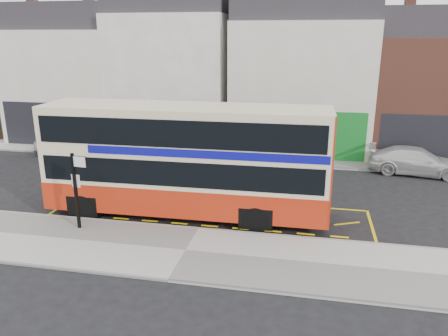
% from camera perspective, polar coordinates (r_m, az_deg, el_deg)
% --- Properties ---
extents(ground, '(120.00, 120.00, 0.00)m').
position_cam_1_polar(ground, '(18.37, -3.03, -7.77)').
color(ground, black).
rests_on(ground, ground).
extents(pavement, '(40.00, 4.00, 0.15)m').
position_cam_1_polar(pavement, '(16.35, -5.05, -10.83)').
color(pavement, '#A9A7A1').
rests_on(pavement, ground).
extents(kerb, '(40.00, 0.15, 0.15)m').
position_cam_1_polar(kerb, '(18.01, -3.33, -8.04)').
color(kerb, gray).
rests_on(kerb, ground).
extents(far_pavement, '(50.00, 3.00, 0.15)m').
position_cam_1_polar(far_pavement, '(28.50, 2.40, 1.50)').
color(far_pavement, '#A9A7A1').
rests_on(far_pavement, ground).
extents(road_markings, '(14.00, 3.40, 0.01)m').
position_cam_1_polar(road_markings, '(19.78, -1.89, -5.85)').
color(road_markings, '#DBC30B').
rests_on(road_markings, ground).
extents(terrace_far_left, '(8.00, 8.01, 10.80)m').
position_cam_1_polar(terrace_far_left, '(35.92, -18.67, 11.57)').
color(terrace_far_left, silver).
rests_on(terrace_far_left, ground).
extents(terrace_left, '(8.00, 8.01, 11.80)m').
position_cam_1_polar(terrace_left, '(32.69, -6.16, 12.77)').
color(terrace_left, white).
rests_on(terrace_left, ground).
extents(terrace_green_shop, '(9.00, 8.01, 11.30)m').
position_cam_1_polar(terrace_green_shop, '(31.24, 10.18, 11.95)').
color(terrace_green_shop, silver).
rests_on(terrace_green_shop, ground).
extents(terrace_right, '(9.00, 8.01, 10.30)m').
position_cam_1_polar(terrace_right, '(32.36, 26.50, 9.74)').
color(terrace_right, brown).
rests_on(terrace_right, ground).
extents(double_decker_bus, '(12.23, 2.99, 4.87)m').
position_cam_1_polar(double_decker_bus, '(18.81, -4.89, 1.13)').
color(double_decker_bus, beige).
rests_on(double_decker_bus, ground).
extents(bus_stop_post, '(0.77, 0.17, 3.14)m').
position_cam_1_polar(bus_stop_post, '(18.23, -18.70, -2.02)').
color(bus_stop_post, black).
rests_on(bus_stop_post, pavement).
extents(car_silver, '(4.09, 2.09, 1.33)m').
position_cam_1_polar(car_silver, '(30.88, -20.00, 2.83)').
color(car_silver, '#AAAAAF').
rests_on(car_silver, ground).
extents(car_grey, '(4.27, 1.53, 1.40)m').
position_cam_1_polar(car_grey, '(26.40, 3.51, 1.63)').
color(car_grey, '#414549').
rests_on(car_grey, ground).
extents(car_white, '(5.53, 2.90, 1.53)m').
position_cam_1_polar(car_white, '(27.29, 23.84, 0.83)').
color(car_white, silver).
rests_on(car_white, ground).
extents(street_tree_right, '(2.13, 2.13, 4.59)m').
position_cam_1_polar(street_tree_right, '(27.42, 10.85, 7.13)').
color(street_tree_right, '#311C15').
rests_on(street_tree_right, ground).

